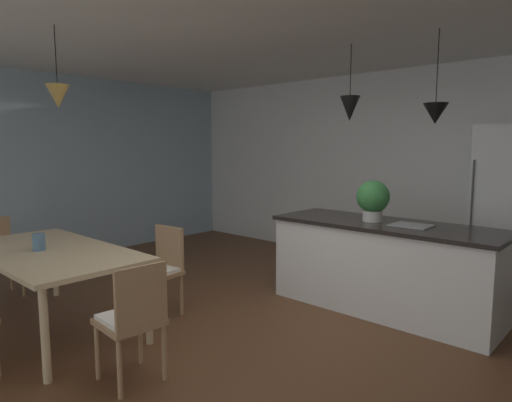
{
  "coord_description": "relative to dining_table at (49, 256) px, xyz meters",
  "views": [
    {
      "loc": [
        2.45,
        -2.63,
        1.66
      ],
      "look_at": [
        -0.31,
        0.4,
        1.15
      ],
      "focal_mm": 31.09,
      "sensor_mm": 36.0,
      "label": 1
    }
  ],
  "objects": [
    {
      "name": "dining_table",
      "position": [
        0.0,
        0.0,
        0.0
      ],
      "size": [
        1.98,
        1.01,
        0.74
      ],
      "color": "#D1B284",
      "rests_on": "ground_plane"
    },
    {
      "name": "pendant_over_table",
      "position": [
        0.03,
        0.14,
        1.42
      ],
      "size": [
        0.2,
        0.2,
        0.7
      ],
      "color": "black"
    },
    {
      "name": "window_wall_left_glazing",
      "position": [
        -2.52,
        1.02,
        0.67
      ],
      "size": [
        0.06,
        8.4,
        2.7
      ],
      "primitive_type": "cube",
      "color": "#9EB7C6",
      "rests_on": "ground_plane"
    },
    {
      "name": "wall_back_kitchen",
      "position": [
        1.54,
        4.28,
        0.67
      ],
      "size": [
        10.0,
        0.12,
        2.7
      ],
      "primitive_type": "cube",
      "color": "white",
      "rests_on": "ground_plane"
    },
    {
      "name": "pendant_over_island_aux",
      "position": [
        2.44,
        2.49,
        1.28
      ],
      "size": [
        0.22,
        0.22,
        0.84
      ],
      "color": "black"
    },
    {
      "name": "ceiling_slab",
      "position": [
        1.54,
        1.02,
        2.08
      ],
      "size": [
        10.0,
        8.4,
        0.12
      ],
      "primitive_type": "cube",
      "color": "white"
    },
    {
      "name": "kitchen_island",
      "position": [
        2.0,
        2.49,
        -0.22
      ],
      "size": [
        2.27,
        0.83,
        0.91
      ],
      "color": "white",
      "rests_on": "ground_plane"
    },
    {
      "name": "chair_far_right",
      "position": [
        0.44,
        0.88,
        -0.21
      ],
      "size": [
        0.44,
        0.44,
        0.87
      ],
      "color": "#A87F56",
      "rests_on": "ground_plane"
    },
    {
      "name": "refrigerator",
      "position": [
        2.82,
        3.88,
        0.27
      ],
      "size": [
        0.73,
        0.67,
        1.89
      ],
      "color": "silver",
      "rests_on": "ground_plane"
    },
    {
      "name": "ground_plane",
      "position": [
        1.54,
        1.02,
        -0.7
      ],
      "size": [
        10.0,
        8.4,
        0.04
      ],
      "primitive_type": "cube",
      "color": "brown"
    },
    {
      "name": "chair_kitchen_end",
      "position": [
        1.36,
        -0.0,
        -0.21
      ],
      "size": [
        0.43,
        0.43,
        0.87
      ],
      "color": "#A87F56",
      "rests_on": "ground_plane"
    },
    {
      "name": "potted_plant_on_island",
      "position": [
        1.85,
        2.49,
        0.45
      ],
      "size": [
        0.33,
        0.33,
        0.42
      ],
      "color": "beige",
      "rests_on": "kitchen_island"
    },
    {
      "name": "vase_on_dining_table",
      "position": [
        -0.03,
        -0.07,
        0.14
      ],
      "size": [
        0.11,
        0.11,
        0.15
      ],
      "color": "slate",
      "rests_on": "dining_table"
    },
    {
      "name": "pendant_over_island_main",
      "position": [
        1.56,
        2.49,
        1.37
      ],
      "size": [
        0.21,
        0.21,
        0.78
      ],
      "color": "black"
    }
  ]
}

